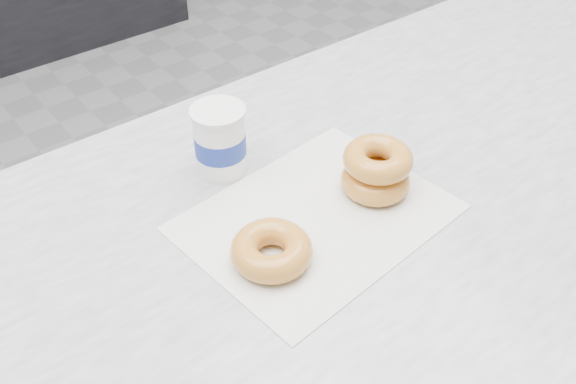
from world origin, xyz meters
name	(u,v)px	position (x,y,z in m)	size (l,w,h in m)	color
ground	(144,361)	(0.00, 0.00, 0.00)	(5.00, 5.00, 0.00)	gray
wax_paper	(317,217)	(0.10, -0.58, 0.90)	(0.34, 0.26, 0.00)	silver
donut_single	(271,250)	(0.00, -0.61, 0.92)	(0.10, 0.10, 0.04)	gold
donut_stack	(377,170)	(0.20, -0.59, 0.94)	(0.14, 0.14, 0.07)	gold
coffee_cup	(220,140)	(0.05, -0.42, 0.95)	(0.09, 0.09, 0.10)	white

